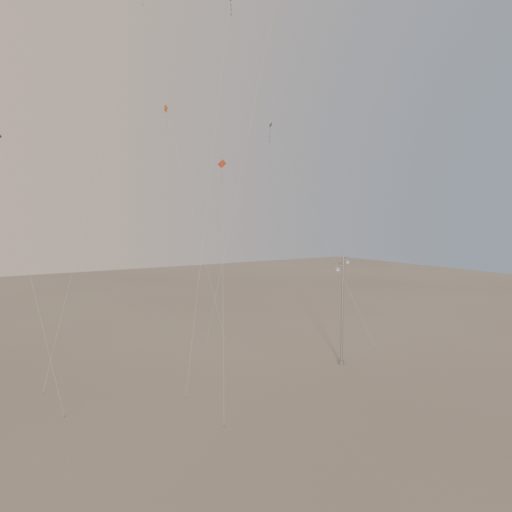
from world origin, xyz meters
TOP-DOWN VIEW (x-y plane):
  - ground at (0.00, 0.00)m, footprint 160.00×160.00m
  - street_lamp at (4.88, 0.66)m, footprint 1.62×0.54m
  - kite_0 at (-8.07, 16.25)m, footprint 11.73×11.76m
  - kite_1 at (-3.49, 6.03)m, footprint 7.13×6.60m
  - kite_2 at (5.80, 12.67)m, footprint 11.19×1.90m
  - kite_3 at (-3.42, 6.09)m, footprint 6.54×12.42m
  - kite_4 at (8.88, 13.25)m, footprint 2.69×14.88m
  - kite_5 at (-1.11, 22.61)m, footprint 1.06×14.25m
  - kite_6 at (-18.00, 5.17)m, footprint 3.06×3.54m

SIDE VIEW (x-z plane):
  - ground at x=0.00m, z-range 0.00..0.00m
  - street_lamp at x=4.88m, z-range 0.31..9.49m
  - kite_6 at x=-18.00m, z-range 3.61..20.93m
  - kite_3 at x=-3.42m, z-range 4.58..21.97m
  - kite_4 at x=8.88m, z-range 6.03..29.67m
  - kite_5 at x=-1.11m, z-range 7.55..33.82m
  - kite_1 at x=-3.49m, z-range 7.51..38.67m
  - kite_0 at x=-8.07m, z-range 10.06..46.79m
  - kite_2 at x=5.80m, z-range 11.79..53.39m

